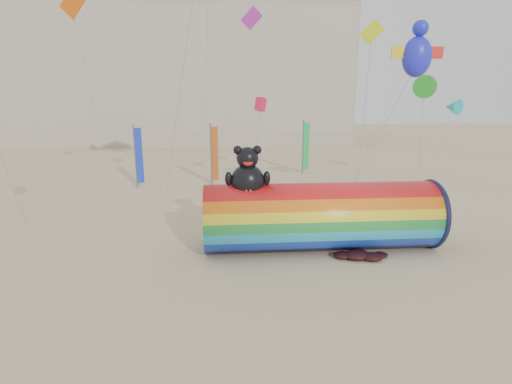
{
  "coord_description": "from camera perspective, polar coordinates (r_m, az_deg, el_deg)",
  "views": [
    {
      "loc": [
        -1.22,
        -19.26,
        7.57
      ],
      "look_at": [
        0.5,
        1.5,
        2.4
      ],
      "focal_mm": 28.0,
      "sensor_mm": 36.0,
      "label": 1
    }
  ],
  "objects": [
    {
      "name": "windsock_assembly",
      "position": [
        19.93,
        9.24,
        -3.22
      ],
      "size": [
        11.48,
        3.5,
        5.29
      ],
      "color": "red",
      "rests_on": "ground"
    },
    {
      "name": "hotel_building",
      "position": [
        66.16,
        -14.67,
        15.89
      ],
      "size": [
        60.4,
        15.4,
        20.6
      ],
      "color": "#B7AD99",
      "rests_on": "ground"
    },
    {
      "name": "ground",
      "position": [
        20.74,
        -1.04,
        -7.48
      ],
      "size": [
        160.0,
        160.0,
        0.0
      ],
      "primitive_type": "plane",
      "color": "#CCB58C",
      "rests_on": "ground"
    },
    {
      "name": "fabric_bundle",
      "position": [
        19.6,
        14.67,
        -8.73
      ],
      "size": [
        2.62,
        1.35,
        0.41
      ],
      "color": "#35090B",
      "rests_on": "ground"
    },
    {
      "name": "kite_handler",
      "position": [
        20.15,
        11.36,
        -6.02
      ],
      "size": [
        0.65,
        0.5,
        1.58
      ],
      "primitive_type": "imported",
      "rotation": [
        0.0,
        0.0,
        3.37
      ],
      "color": "#5A5F62",
      "rests_on": "ground"
    },
    {
      "name": "festival_banners",
      "position": [
        34.9,
        -4.6,
        5.77
      ],
      "size": [
        15.38,
        5.01,
        5.2
      ],
      "color": "#59595E",
      "rests_on": "ground"
    }
  ]
}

